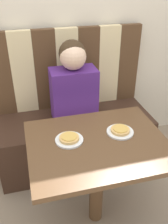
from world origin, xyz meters
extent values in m
plane|color=gray|center=(0.00, 0.00, 0.00)|extent=(12.00, 12.00, 0.00)
cube|color=beige|center=(0.00, 1.03, 1.30)|extent=(7.00, 0.05, 2.60)
cube|color=#382319|center=(0.00, 0.69, 0.25)|extent=(1.39, 0.58, 0.49)
cube|color=#4C331E|center=(-0.60, 0.95, 0.87)|extent=(0.20, 0.06, 0.74)
cube|color=beige|center=(-0.40, 0.95, 0.87)|extent=(0.20, 0.06, 0.74)
cube|color=#4C331E|center=(-0.20, 0.95, 0.87)|extent=(0.20, 0.06, 0.74)
cube|color=beige|center=(0.00, 0.95, 0.87)|extent=(0.20, 0.06, 0.74)
cube|color=#4C331E|center=(0.20, 0.95, 0.87)|extent=(0.20, 0.06, 0.74)
cube|color=beige|center=(0.40, 0.95, 0.87)|extent=(0.20, 0.06, 0.74)
cube|color=#4C331E|center=(0.60, 0.95, 0.87)|extent=(0.20, 0.06, 0.74)
cube|color=brown|center=(0.00, 0.00, 0.71)|extent=(0.89, 0.72, 0.03)
cylinder|color=brown|center=(0.00, 0.00, 0.35)|extent=(0.10, 0.10, 0.69)
cube|color=#4C237A|center=(0.00, 0.69, 0.73)|extent=(0.39, 0.23, 0.46)
sphere|color=beige|center=(0.00, 0.69, 1.07)|extent=(0.21, 0.21, 0.21)
sphere|color=#382819|center=(0.00, 0.72, 1.09)|extent=(0.22, 0.22, 0.22)
cylinder|color=white|center=(-0.17, 0.06, 0.73)|extent=(0.18, 0.18, 0.01)
cylinder|color=white|center=(0.17, 0.06, 0.73)|extent=(0.18, 0.18, 0.01)
cylinder|color=tan|center=(-0.17, 0.06, 0.75)|extent=(0.13, 0.13, 0.02)
cylinder|color=gold|center=(-0.17, 0.06, 0.76)|extent=(0.10, 0.10, 0.01)
cylinder|color=tan|center=(0.17, 0.06, 0.75)|extent=(0.13, 0.13, 0.02)
cylinder|color=gold|center=(0.17, 0.06, 0.76)|extent=(0.10, 0.10, 0.01)
camera|label=1|loc=(-0.41, -1.20, 1.70)|focal=40.00mm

